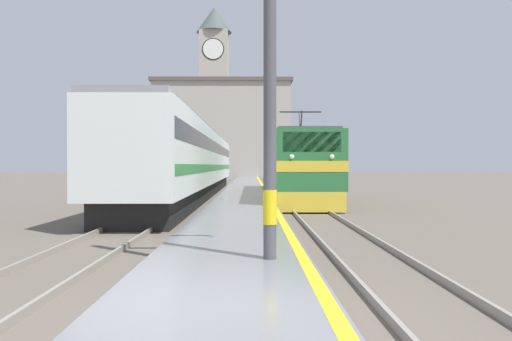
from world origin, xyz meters
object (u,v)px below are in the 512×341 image
Objects in this scene: catenary_mast at (275,23)px; clock_tower at (214,87)px; locomotive_train at (293,167)px; passenger_train at (194,161)px.

catenary_mast is 0.30× the size of clock_tower.
locomotive_train reaches higher than passenger_train.
clock_tower reaches higher than passenger_train.
catenary_mast is (4.03, -22.82, 2.20)m from passenger_train.
passenger_train is (-6.03, 2.67, 0.38)m from locomotive_train.
clock_tower reaches higher than locomotive_train.
locomotive_train is 0.67× the size of clock_tower.
locomotive_train is at bearing -23.90° from passenger_train.
passenger_train is at bearing 156.10° from locomotive_train.
catenary_mast is at bearing -79.98° from passenger_train.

